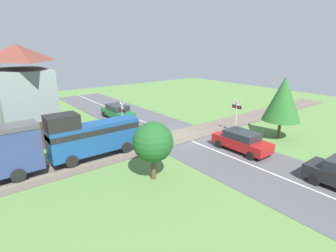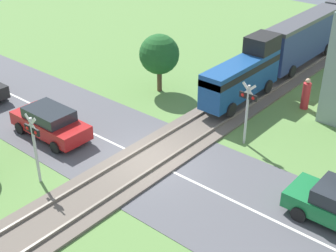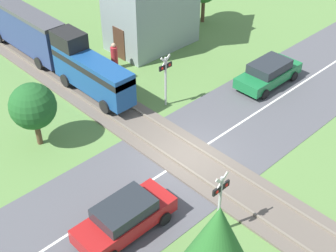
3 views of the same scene
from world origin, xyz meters
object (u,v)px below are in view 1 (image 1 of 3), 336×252
object	(u,v)px
crossing_signal_east_approach	(122,116)
station_building	(24,96)
car_far_side	(118,111)
crossing_signal_west_approach	(236,112)
car_near_crossing	(242,141)
pedestrian_by_station	(54,142)

from	to	relation	value
crossing_signal_east_approach	station_building	bearing A→B (deg)	53.62
crossing_signal_east_approach	car_far_side	bearing A→B (deg)	-23.68
crossing_signal_west_approach	crossing_signal_east_approach	size ratio (longest dim) A/B	1.00
car_near_crossing	station_building	bearing A→B (deg)	44.05
car_near_crossing	car_far_side	size ratio (longest dim) A/B	0.95
car_far_side	pedestrian_by_station	world-z (taller)	pedestrian_by_station
car_near_crossing	station_building	world-z (taller)	station_building
car_far_side	crossing_signal_west_approach	size ratio (longest dim) A/B	1.44
crossing_signal_west_approach	station_building	bearing A→B (deg)	56.65
car_near_crossing	car_far_side	world-z (taller)	car_near_crossing
car_far_side	pedestrian_by_station	bearing A→B (deg)	124.72
car_near_crossing	pedestrian_by_station	distance (m)	13.35
car_far_side	station_building	world-z (taller)	station_building
car_near_crossing	crossing_signal_west_approach	distance (m)	3.88
crossing_signal_east_approach	station_building	distance (m)	7.67
crossing_signal_west_approach	crossing_signal_east_approach	bearing A→B (deg)	59.06
car_near_crossing	pedestrian_by_station	xyz separation A→B (m)	(8.00, 10.68, 0.01)
station_building	pedestrian_by_station	xyz separation A→B (m)	(-3.91, -0.84, -2.83)
car_near_crossing	crossing_signal_east_approach	xyz separation A→B (m)	(7.46, 5.49, 1.20)
crossing_signal_west_approach	station_building	size ratio (longest dim) A/B	0.41
car_near_crossing	crossing_signal_east_approach	distance (m)	9.34
car_near_crossing	station_building	size ratio (longest dim) A/B	0.57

